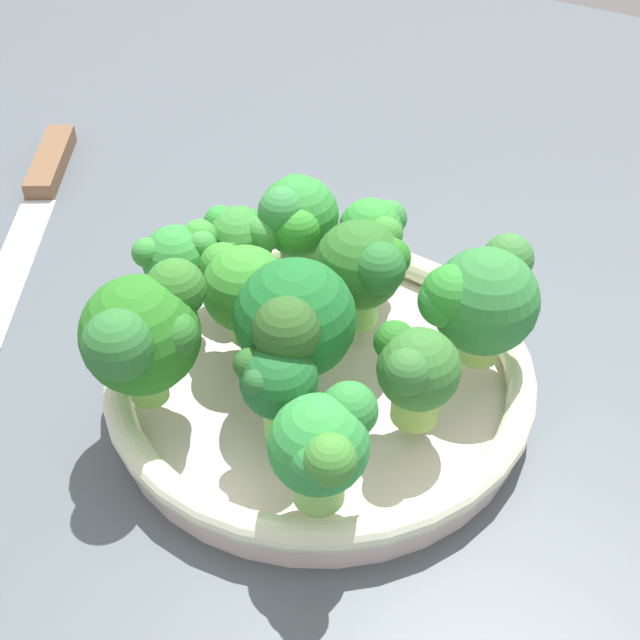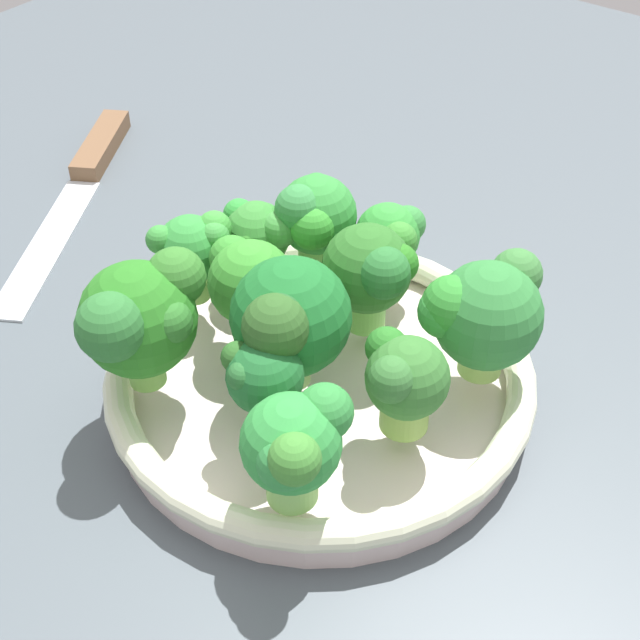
% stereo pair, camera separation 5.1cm
% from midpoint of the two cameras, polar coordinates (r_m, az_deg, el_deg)
% --- Properties ---
extents(ground_plane, '(1.30, 1.30, 0.03)m').
position_cam_midpoint_polar(ground_plane, '(0.56, -0.05, -5.43)').
color(ground_plane, '#4B555C').
extents(bowl, '(0.25, 0.25, 0.03)m').
position_cam_midpoint_polar(bowl, '(0.54, -2.70, -3.78)').
color(bowl, silver).
rests_on(bowl, ground_plane).
extents(broccoli_floret_0, '(0.06, 0.05, 0.06)m').
position_cam_midpoint_polar(broccoli_floret_0, '(0.43, -3.22, -8.11)').
color(broccoli_floret_0, '#88C85F').
rests_on(broccoli_floret_0, bowl).
extents(broccoli_floret_1, '(0.05, 0.06, 0.06)m').
position_cam_midpoint_polar(broccoli_floret_1, '(0.52, -7.48, 1.82)').
color(broccoli_floret_1, '#86B055').
rests_on(broccoli_floret_1, bowl).
extents(broccoli_floret_2, '(0.08, 0.07, 0.08)m').
position_cam_midpoint_polar(broccoli_floret_2, '(0.48, -14.02, -0.93)').
color(broccoli_floret_2, '#79B84E').
rests_on(broccoli_floret_2, bowl).
extents(broccoli_floret_3, '(0.04, 0.04, 0.06)m').
position_cam_midpoint_polar(broccoli_floret_3, '(0.46, -5.89, -4.12)').
color(broccoli_floret_3, '#7AB853').
rests_on(broccoli_floret_3, bowl).
extents(broccoli_floret_4, '(0.07, 0.06, 0.07)m').
position_cam_midpoint_polar(broccoli_floret_4, '(0.51, 7.15, 1.20)').
color(broccoli_floret_4, '#A1D264').
rests_on(broccoli_floret_4, bowl).
extents(broccoli_floret_5, '(0.07, 0.07, 0.08)m').
position_cam_midpoint_polar(broccoli_floret_5, '(0.48, -4.68, -0.24)').
color(broccoli_floret_5, '#85B45F').
rests_on(broccoli_floret_5, bowl).
extents(broccoli_floret_6, '(0.05, 0.05, 0.06)m').
position_cam_midpoint_polar(broccoli_floret_6, '(0.47, 2.91, -3.34)').
color(broccoli_floret_6, '#86B34D').
rests_on(broccoli_floret_6, bowl).
extents(broccoli_floret_7, '(0.05, 0.06, 0.07)m').
position_cam_midpoint_polar(broccoli_floret_7, '(0.52, 0.05, 3.16)').
color(broccoli_floret_7, '#75C353').
rests_on(broccoli_floret_7, bowl).
extents(broccoli_floret_8, '(0.04, 0.05, 0.05)m').
position_cam_midpoint_polar(broccoli_floret_8, '(0.57, -7.56, 4.88)').
color(broccoli_floret_8, '#82C969').
rests_on(broccoli_floret_8, bowl).
extents(broccoli_floret_9, '(0.05, 0.04, 0.06)m').
position_cam_midpoint_polar(broccoli_floret_9, '(0.55, -11.44, 3.66)').
color(broccoli_floret_9, '#90CD5F').
rests_on(broccoli_floret_9, bowl).
extents(broccoli_floret_10, '(0.06, 0.05, 0.07)m').
position_cam_midpoint_polar(broccoli_floret_10, '(0.57, -4.08, 6.29)').
color(broccoli_floret_10, '#84CF63').
rests_on(broccoli_floret_10, bowl).
extents(broccoli_floret_11, '(0.05, 0.05, 0.05)m').
position_cam_midpoint_polar(broccoli_floret_11, '(0.57, 0.88, 5.27)').
color(broccoli_floret_11, '#89B160').
rests_on(broccoli_floret_11, bowl).
extents(knife, '(0.24, 0.16, 0.01)m').
position_cam_midpoint_polar(knife, '(0.75, -19.13, 7.27)').
color(knife, silver).
rests_on(knife, ground_plane).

